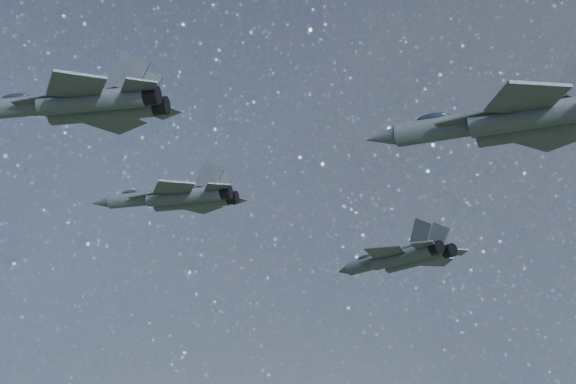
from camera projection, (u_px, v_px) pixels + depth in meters
The scene contains 4 objects.
jet_lead at pixel (176, 198), 89.65m from camera, with size 15.34×10.52×3.85m.
jet_left at pixel (400, 258), 100.01m from camera, with size 16.76×11.08×4.28m.
jet_right at pixel (80, 104), 64.67m from camera, with size 15.69×10.59×3.95m.
jet_slot at pixel (518, 120), 67.06m from camera, with size 19.60×13.80×4.95m.
Camera 1 is at (37.09, -67.92, 134.15)m, focal length 60.00 mm.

